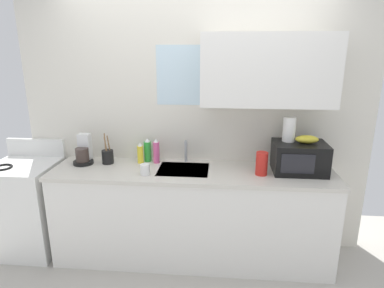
% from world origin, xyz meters
% --- Properties ---
extents(kitchen_wall_assembly, '(3.35, 0.42, 2.50)m').
position_xyz_m(kitchen_wall_assembly, '(0.14, 0.30, 1.37)').
color(kitchen_wall_assembly, silver).
rests_on(kitchen_wall_assembly, ground).
extents(counter_unit, '(2.58, 0.63, 0.90)m').
position_xyz_m(counter_unit, '(-0.00, 0.00, 0.46)').
color(counter_unit, white).
rests_on(counter_unit, ground).
extents(sink_faucet, '(0.03, 0.03, 0.21)m').
position_xyz_m(sink_faucet, '(-0.08, 0.24, 1.01)').
color(sink_faucet, '#B2B5BA').
rests_on(sink_faucet, counter_unit).
extents(stove_range, '(0.60, 0.60, 1.08)m').
position_xyz_m(stove_range, '(-1.64, 0.00, 0.46)').
color(stove_range, white).
rests_on(stove_range, ground).
extents(microwave, '(0.46, 0.35, 0.27)m').
position_xyz_m(microwave, '(0.96, 0.05, 1.04)').
color(microwave, black).
rests_on(microwave, counter_unit).
extents(banana_bunch, '(0.20, 0.11, 0.07)m').
position_xyz_m(banana_bunch, '(1.01, 0.05, 1.20)').
color(banana_bunch, gold).
rests_on(banana_bunch, microwave).
extents(paper_towel_roll, '(0.11, 0.11, 0.22)m').
position_xyz_m(paper_towel_roll, '(0.86, 0.10, 1.28)').
color(paper_towel_roll, white).
rests_on(paper_towel_roll, microwave).
extents(coffee_maker, '(0.19, 0.21, 0.28)m').
position_xyz_m(coffee_maker, '(-1.06, 0.11, 1.00)').
color(coffee_maker, black).
rests_on(coffee_maker, counter_unit).
extents(dish_soap_bottle_pink, '(0.06, 0.06, 0.24)m').
position_xyz_m(dish_soap_bottle_pink, '(-0.36, 0.18, 1.01)').
color(dish_soap_bottle_pink, '#E55999').
rests_on(dish_soap_bottle_pink, counter_unit).
extents(dish_soap_bottle_green, '(0.07, 0.07, 0.23)m').
position_xyz_m(dish_soap_bottle_green, '(-0.46, 0.22, 1.01)').
color(dish_soap_bottle_green, green).
rests_on(dish_soap_bottle_green, counter_unit).
extents(dish_soap_bottle_yellow, '(0.06, 0.06, 0.21)m').
position_xyz_m(dish_soap_bottle_yellow, '(-0.52, 0.16, 1.00)').
color(dish_soap_bottle_yellow, yellow).
rests_on(dish_soap_bottle_yellow, counter_unit).
extents(cereal_canister, '(0.10, 0.10, 0.21)m').
position_xyz_m(cereal_canister, '(0.62, -0.05, 1.00)').
color(cereal_canister, red).
rests_on(cereal_canister, counter_unit).
extents(mug_white, '(0.08, 0.08, 0.09)m').
position_xyz_m(mug_white, '(-0.40, -0.14, 0.95)').
color(mug_white, white).
rests_on(mug_white, counter_unit).
extents(utensil_crock, '(0.11, 0.11, 0.30)m').
position_xyz_m(utensil_crock, '(-0.83, 0.12, 0.97)').
color(utensil_crock, black).
rests_on(utensil_crock, counter_unit).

